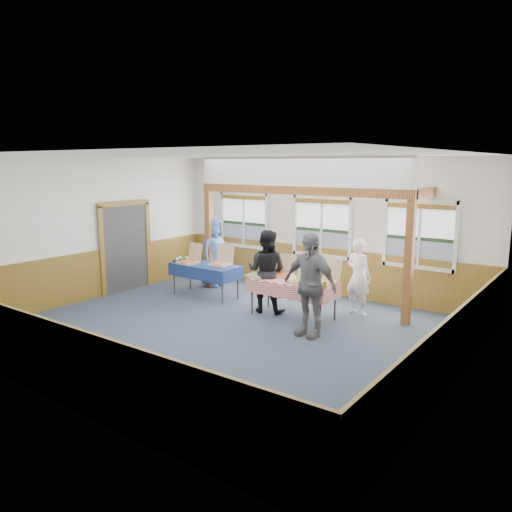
# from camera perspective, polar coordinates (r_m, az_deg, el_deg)

# --- Properties ---
(floor) EXTENTS (8.00, 8.00, 0.00)m
(floor) POSITION_cam_1_polar(r_m,az_deg,el_deg) (9.35, -3.05, -8.54)
(floor) COLOR #2B3446
(floor) RESTS_ON ground
(ceiling) EXTENTS (8.00, 8.00, 0.00)m
(ceiling) POSITION_cam_1_polar(r_m,az_deg,el_deg) (8.84, -3.26, 11.46)
(ceiling) COLOR white
(ceiling) RESTS_ON wall_back
(wall_back) EXTENTS (8.00, 0.00, 8.00)m
(wall_back) POSITION_cam_1_polar(r_m,az_deg,el_deg) (11.85, 7.63, 3.39)
(wall_back) COLOR silver
(wall_back) RESTS_ON floor
(wall_front) EXTENTS (8.00, 0.00, 8.00)m
(wall_front) POSITION_cam_1_polar(r_m,az_deg,el_deg) (6.68, -22.53, -2.85)
(wall_front) COLOR silver
(wall_front) RESTS_ON floor
(wall_left) EXTENTS (0.00, 8.00, 8.00)m
(wall_left) POSITION_cam_1_polar(r_m,az_deg,el_deg) (11.88, -18.29, 2.97)
(wall_left) COLOR silver
(wall_left) RESTS_ON floor
(wall_right) EXTENTS (0.00, 8.00, 8.00)m
(wall_right) POSITION_cam_1_polar(r_m,az_deg,el_deg) (7.17, 22.45, -1.97)
(wall_right) COLOR silver
(wall_right) RESTS_ON floor
(wainscot_back) EXTENTS (7.98, 0.05, 1.10)m
(wainscot_back) POSITION_cam_1_polar(r_m,az_deg,el_deg) (12.00, 7.45, -1.60)
(wainscot_back) COLOR brown
(wainscot_back) RESTS_ON floor
(wainscot_front) EXTENTS (7.98, 0.05, 1.10)m
(wainscot_front) POSITION_cam_1_polar(r_m,az_deg,el_deg) (7.00, -21.73, -11.21)
(wainscot_front) COLOR brown
(wainscot_front) RESTS_ON floor
(wainscot_left) EXTENTS (0.05, 6.98, 1.10)m
(wainscot_left) POSITION_cam_1_polar(r_m,az_deg,el_deg) (12.03, -17.94, -2.00)
(wainscot_left) COLOR brown
(wainscot_left) RESTS_ON floor
(wainscot_right) EXTENTS (0.05, 6.98, 1.10)m
(wainscot_right) POSITION_cam_1_polar(r_m,az_deg,el_deg) (7.46, 21.69, -9.85)
(wainscot_right) COLOR brown
(wainscot_right) RESTS_ON floor
(cased_opening) EXTENTS (0.06, 1.30, 2.10)m
(cased_opening) POSITION_cam_1_polar(r_m,az_deg,el_deg) (12.46, -14.69, 0.93)
(cased_opening) COLOR #363636
(cased_opening) RESTS_ON wall_left
(window_left) EXTENTS (1.56, 0.10, 1.46)m
(window_left) POSITION_cam_1_polar(r_m,az_deg,el_deg) (13.05, -1.37, 4.48)
(window_left) COLOR silver
(window_left) RESTS_ON wall_back
(window_mid) EXTENTS (1.56, 0.10, 1.46)m
(window_mid) POSITION_cam_1_polar(r_m,az_deg,el_deg) (11.80, 7.54, 3.75)
(window_mid) COLOR silver
(window_mid) RESTS_ON wall_back
(window_right) EXTENTS (1.56, 0.10, 1.46)m
(window_right) POSITION_cam_1_polar(r_m,az_deg,el_deg) (10.90, 18.22, 2.76)
(window_right) COLOR silver
(window_right) RESTS_ON wall_back
(post_left) EXTENTS (0.15, 0.15, 2.40)m
(post_left) POSITION_cam_1_polar(r_m,az_deg,el_deg) (12.35, -5.37, 1.85)
(post_left) COLOR #5D3814
(post_left) RESTS_ON floor
(post_right) EXTENTS (0.15, 0.15, 2.40)m
(post_right) POSITION_cam_1_polar(r_m,az_deg,el_deg) (9.83, 17.06, -0.81)
(post_right) COLOR #5D3814
(post_right) RESTS_ON floor
(cross_beam) EXTENTS (5.15, 0.18, 0.18)m
(cross_beam) POSITION_cam_1_polar(r_m,az_deg,el_deg) (10.73, 4.65, 7.49)
(cross_beam) COLOR #5D3814
(cross_beam) RESTS_ON post_left
(table_left) EXTENTS (1.80, 1.21, 0.76)m
(table_left) POSITION_cam_1_polar(r_m,az_deg,el_deg) (11.59, -5.84, -1.27)
(table_left) COLOR #363636
(table_left) RESTS_ON floor
(table_right) EXTENTS (1.93, 1.46, 0.76)m
(table_right) POSITION_cam_1_polar(r_m,az_deg,el_deg) (10.00, 4.22, -3.13)
(table_right) COLOR #363636
(table_right) RESTS_ON floor
(pizza_box_a) EXTENTS (0.44, 0.52, 0.45)m
(pizza_box_a) POSITION_cam_1_polar(r_m,az_deg,el_deg) (11.75, -7.64, -0.50)
(pizza_box_a) COLOR tan
(pizza_box_a) RESTS_ON table_left
(pizza_box_b) EXTENTS (0.49, 0.57, 0.47)m
(pizza_box_b) POSITION_cam_1_polar(r_m,az_deg,el_deg) (11.46, -4.02, -0.70)
(pizza_box_b) COLOR tan
(pizza_box_b) RESTS_ON table_left
(pizza_box_c) EXTENTS (0.49, 0.56, 0.45)m
(pizza_box_c) POSITION_cam_1_polar(r_m,az_deg,el_deg) (10.29, 0.43, -1.98)
(pizza_box_c) COLOR tan
(pizza_box_c) RESTS_ON table_right
(pizza_box_d) EXTENTS (0.48, 0.55, 0.44)m
(pizza_box_d) POSITION_cam_1_polar(r_m,az_deg,el_deg) (10.31, 3.11, -1.97)
(pizza_box_d) COLOR tan
(pizza_box_d) RESTS_ON table_right
(pizza_box_e) EXTENTS (0.41, 0.50, 0.44)m
(pizza_box_e) POSITION_cam_1_polar(r_m,az_deg,el_deg) (9.78, 5.23, -2.70)
(pizza_box_e) COLOR tan
(pizza_box_e) RESTS_ON table_right
(pizza_box_f) EXTENTS (0.51, 0.58, 0.46)m
(pizza_box_f) POSITION_cam_1_polar(r_m,az_deg,el_deg) (9.77, 7.96, -2.76)
(pizza_box_f) COLOR tan
(pizza_box_f) RESTS_ON table_right
(veggie_tray) EXTENTS (0.43, 0.43, 0.10)m
(veggie_tray) POSITION_cam_1_polar(r_m,az_deg,el_deg) (12.07, -8.50, -0.39)
(veggie_tray) COLOR black
(veggie_tray) RESTS_ON table_left
(drink_glass) EXTENTS (0.07, 0.07, 0.15)m
(drink_glass) POSITION_cam_1_polar(r_m,az_deg,el_deg) (9.34, 7.85, -3.32)
(drink_glass) COLOR #AA831C
(drink_glass) RESTS_ON table_right
(woman_white) EXTENTS (0.65, 0.50, 1.58)m
(woman_white) POSITION_cam_1_polar(r_m,az_deg,el_deg) (10.34, 11.64, -2.35)
(woman_white) COLOR white
(woman_white) RESTS_ON floor
(woman_black) EXTENTS (0.97, 0.83, 1.73)m
(woman_black) POSITION_cam_1_polar(r_m,az_deg,el_deg) (10.31, 1.20, -1.74)
(woman_black) COLOR black
(woman_black) RESTS_ON floor
(man_blue) EXTENTS (0.72, 0.95, 1.74)m
(man_blue) POSITION_cam_1_polar(r_m,az_deg,el_deg) (12.54, -4.96, 0.46)
(man_blue) COLOR #3D5799
(man_blue) RESTS_ON floor
(person_grey) EXTENTS (1.14, 0.58, 1.88)m
(person_grey) POSITION_cam_1_polar(r_m,az_deg,el_deg) (8.91, 6.12, -3.26)
(person_grey) COLOR slate
(person_grey) RESTS_ON floor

